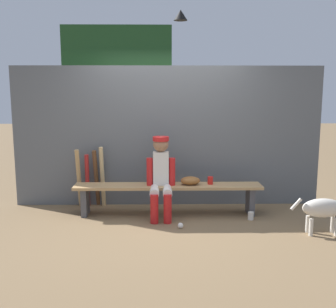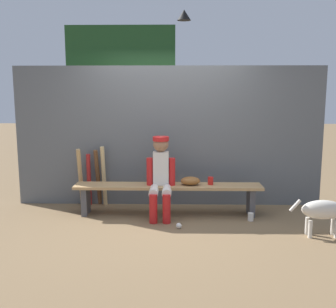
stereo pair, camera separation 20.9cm
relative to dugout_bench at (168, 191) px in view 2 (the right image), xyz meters
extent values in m
plane|color=brown|center=(0.00, 0.00, -0.35)|extent=(30.00, 30.00, 0.00)
cube|color=#595E63|center=(0.00, 0.52, 0.73)|extent=(4.73, 0.03, 2.15)
cube|color=tan|center=(0.00, 0.00, 0.07)|extent=(2.69, 0.36, 0.04)
cube|color=#4C4C51|center=(-1.20, 0.00, -0.15)|extent=(0.08, 0.29, 0.40)
cube|color=#4C4C51|center=(1.20, 0.00, -0.15)|extent=(0.08, 0.29, 0.40)
cube|color=silver|center=(-0.10, 0.00, 0.33)|extent=(0.22, 0.13, 0.48)
sphere|color=#9E7051|center=(-0.10, 0.00, 0.68)|extent=(0.22, 0.22, 0.22)
cylinder|color=red|center=(-0.10, 0.00, 0.76)|extent=(0.23, 0.23, 0.06)
cylinder|color=silver|center=(-0.19, -0.19, 0.05)|extent=(0.13, 0.38, 0.13)
cylinder|color=red|center=(-0.19, -0.38, -0.15)|extent=(0.11, 0.11, 0.40)
cylinder|color=red|center=(-0.26, -0.02, 0.28)|extent=(0.09, 0.09, 0.41)
cylinder|color=silver|center=(-0.01, -0.19, 0.05)|extent=(0.13, 0.38, 0.13)
cylinder|color=red|center=(-0.01, -0.38, -0.15)|extent=(0.11, 0.11, 0.40)
cylinder|color=red|center=(0.06, -0.02, 0.28)|extent=(0.09, 0.09, 0.41)
ellipsoid|color=brown|center=(0.32, 0.00, 0.15)|extent=(0.28, 0.20, 0.12)
cylinder|color=tan|center=(-1.00, 0.41, 0.12)|extent=(0.09, 0.16, 0.94)
cylinder|color=brown|center=(-1.10, 0.44, 0.09)|extent=(0.09, 0.23, 0.89)
cylinder|color=#B22323|center=(-1.24, 0.42, 0.06)|extent=(0.08, 0.14, 0.82)
cylinder|color=tan|center=(-1.35, 0.36, 0.11)|extent=(0.07, 0.26, 0.92)
sphere|color=white|center=(0.15, -0.59, -0.31)|extent=(0.07, 0.07, 0.07)
cylinder|color=silver|center=(1.15, -0.26, -0.30)|extent=(0.08, 0.08, 0.11)
cylinder|color=red|center=(0.61, 0.03, 0.15)|extent=(0.08, 0.08, 0.11)
cylinder|color=#3F3F42|center=(-1.74, 1.69, 0.76)|extent=(0.10, 0.10, 2.21)
cylinder|color=#3F3F42|center=(-0.03, 1.69, 0.76)|extent=(0.10, 0.10, 2.21)
cube|color=#1E471E|center=(-0.88, 1.69, 2.21)|extent=(1.96, 0.08, 0.70)
cone|color=black|center=(0.24, 1.59, 2.71)|extent=(0.24, 0.24, 0.18)
ellipsoid|color=beige|center=(1.92, -0.82, -0.01)|extent=(0.52, 0.20, 0.24)
cylinder|color=beige|center=(1.58, -0.82, 0.04)|extent=(0.15, 0.04, 0.16)
cylinder|color=beige|center=(2.08, -0.76, -0.24)|extent=(0.05, 0.05, 0.22)
cylinder|color=beige|center=(2.08, -0.88, -0.24)|extent=(0.05, 0.05, 0.22)
cylinder|color=beige|center=(1.76, -0.76, -0.24)|extent=(0.05, 0.05, 0.22)
cylinder|color=beige|center=(1.76, -0.88, -0.24)|extent=(0.05, 0.05, 0.22)
camera|label=1|loc=(-0.09, -5.58, 1.47)|focal=42.60mm
camera|label=2|loc=(0.12, -5.58, 1.47)|focal=42.60mm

